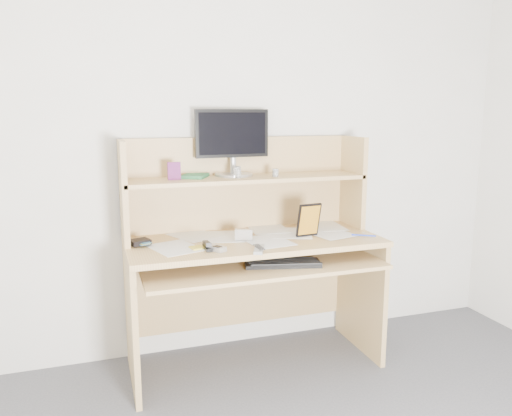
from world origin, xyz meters
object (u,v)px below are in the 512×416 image
object	(u,v)px
desk	(250,245)
game_case	(309,220)
monitor	(232,140)
tv_remote	(259,249)
keyboard	(283,263)

from	to	relation	value
desk	game_case	world-z (taller)	desk
game_case	monitor	world-z (taller)	monitor
desk	tv_remote	xyz separation A→B (m)	(-0.06, -0.34, 0.07)
game_case	desk	bearing A→B (deg)	146.85
game_case	monitor	bearing A→B (deg)	132.88
desk	monitor	xyz separation A→B (m)	(-0.06, 0.15, 0.59)
keyboard	monitor	xyz separation A→B (m)	(-0.15, 0.44, 0.62)
tv_remote	game_case	size ratio (longest dim) A/B	0.83
desk	keyboard	size ratio (longest dim) A/B	3.35
keyboard	tv_remote	bearing A→B (deg)	-146.54
desk	tv_remote	distance (m)	0.35
desk	tv_remote	world-z (taller)	desk
monitor	game_case	bearing A→B (deg)	-44.07
game_case	monitor	xyz separation A→B (m)	(-0.35, 0.30, 0.43)
desk	monitor	world-z (taller)	monitor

